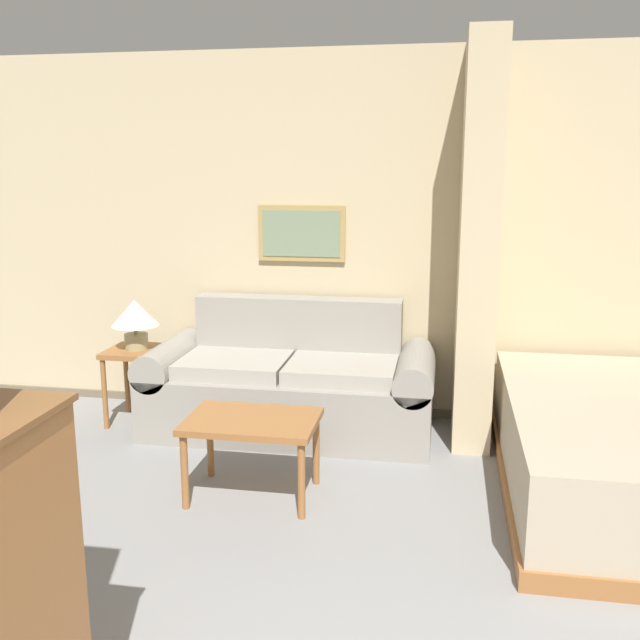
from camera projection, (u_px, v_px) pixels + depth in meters
name	position (u px, v px, depth m)	size (l,w,h in m)	color
wall_back	(380.00, 239.00, 5.10)	(6.21, 0.16, 2.60)	#CCB78E
wall_partition_pillar	(478.00, 246.00, 4.60)	(0.24, 0.68, 2.60)	#CCB78E
couch	(291.00, 385.00, 4.93)	(1.97, 0.84, 0.88)	gray
coffee_table	(252.00, 428.00, 3.91)	(0.72, 0.50, 0.46)	#996033
side_table	(138.00, 362.00, 5.05)	(0.41, 0.41, 0.54)	#996033
table_lamp	(135.00, 316.00, 4.98)	(0.33, 0.33, 0.35)	tan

